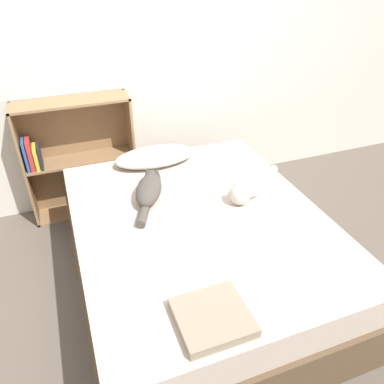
{
  "coord_description": "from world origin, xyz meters",
  "views": [
    {
      "loc": [
        -0.7,
        -1.73,
        1.97
      ],
      "look_at": [
        0.0,
        0.14,
        0.67
      ],
      "focal_mm": 35.0,
      "sensor_mm": 36.0,
      "label": 1
    }
  ],
  "objects": [
    {
      "name": "wall_back",
      "position": [
        0.0,
        1.34,
        1.25
      ],
      "size": [
        8.0,
        0.06,
        2.5
      ],
      "color": "silver",
      "rests_on": "ground_plane"
    },
    {
      "name": "ground_plane",
      "position": [
        0.0,
        0.0,
        0.0
      ],
      "size": [
        8.0,
        8.0,
        0.0
      ],
      "primitive_type": "plane",
      "color": "brown"
    },
    {
      "name": "bed",
      "position": [
        0.0,
        0.0,
        0.28
      ],
      "size": [
        1.56,
        1.92,
        0.57
      ],
      "color": "brown",
      "rests_on": "ground_plane"
    },
    {
      "name": "pillow",
      "position": [
        -0.07,
        0.78,
        0.63
      ],
      "size": [
        0.62,
        0.31,
        0.12
      ],
      "color": "beige",
      "rests_on": "bed"
    },
    {
      "name": "cat_dark",
      "position": [
        -0.23,
        0.33,
        0.63
      ],
      "size": [
        0.31,
        0.52,
        0.14
      ],
      "rotation": [
        0.0,
        0.0,
        1.15
      ],
      "color": "#47423D",
      "rests_on": "bed"
    },
    {
      "name": "cat_light",
      "position": [
        0.42,
        0.13,
        0.63
      ],
      "size": [
        0.51,
        0.39,
        0.16
      ],
      "rotation": [
        0.0,
        0.0,
        3.73
      ],
      "color": "beige",
      "rests_on": "bed"
    },
    {
      "name": "bookshelf",
      "position": [
        -0.63,
        1.22,
        0.51
      ],
      "size": [
        0.89,
        0.26,
        1.01
      ],
      "color": "#8E6B47",
      "rests_on": "ground_plane"
    },
    {
      "name": "blanket_fold",
      "position": [
        -0.23,
        -0.74,
        0.59
      ],
      "size": [
        0.32,
        0.31,
        0.05
      ],
      "color": "gray",
      "rests_on": "bed"
    }
  ]
}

